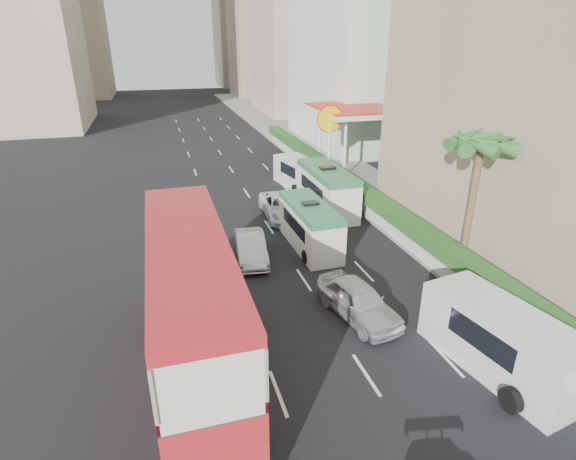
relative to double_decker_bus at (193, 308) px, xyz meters
name	(u,v)px	position (x,y,z in m)	size (l,w,h in m)	color
ground_plane	(353,339)	(6.00, 0.00, -2.53)	(200.00, 200.00, 0.00)	black
double_decker_bus	(193,308)	(0.00, 0.00, 0.00)	(2.50, 11.00, 5.06)	red
car_silver_lane_a	(251,259)	(3.61, 7.92, -2.53)	(1.47, 4.21, 1.39)	silver
car_silver_lane_b	(357,316)	(6.82, 1.42, -2.53)	(1.81, 4.49, 1.53)	silver
van_asset	(282,217)	(6.88, 13.49, -2.53)	(2.40, 5.22, 1.45)	silver
minibus_near	(310,226)	(7.12, 8.59, -1.27)	(1.90, 5.70, 2.52)	silver
minibus_far	(327,190)	(10.12, 13.85, -1.08)	(2.18, 6.55, 2.91)	silver
panel_van_near	(502,341)	(10.25, -2.93, -1.39)	(2.29, 5.72, 2.29)	silver
panel_van_far	(300,174)	(9.99, 19.39, -1.46)	(2.15, 5.37, 2.15)	silver
sidewalk	(332,164)	(15.00, 25.00, -2.44)	(6.00, 120.00, 0.18)	#99968C
kerb_wall	(353,197)	(12.20, 14.00, -1.85)	(0.30, 44.00, 1.00)	silver
hedge	(354,185)	(12.20, 14.00, -1.00)	(1.10, 44.00, 0.70)	#2D6626
palm_tree	(471,206)	(13.80, 4.00, 0.85)	(0.36, 0.36, 6.40)	brown
shell_station	(353,139)	(16.00, 23.00, 0.22)	(6.50, 8.00, 5.50)	silver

